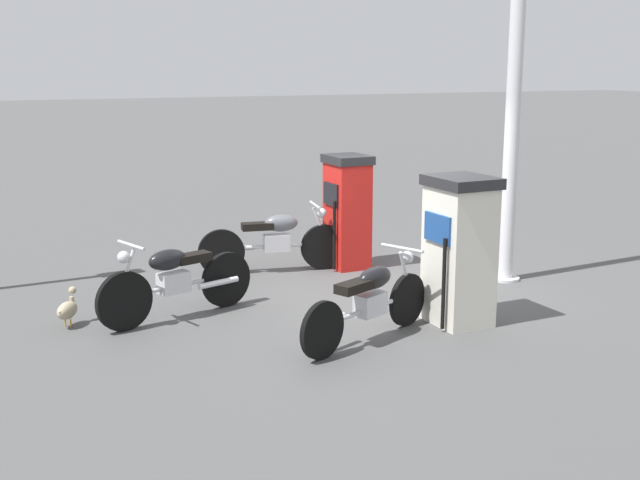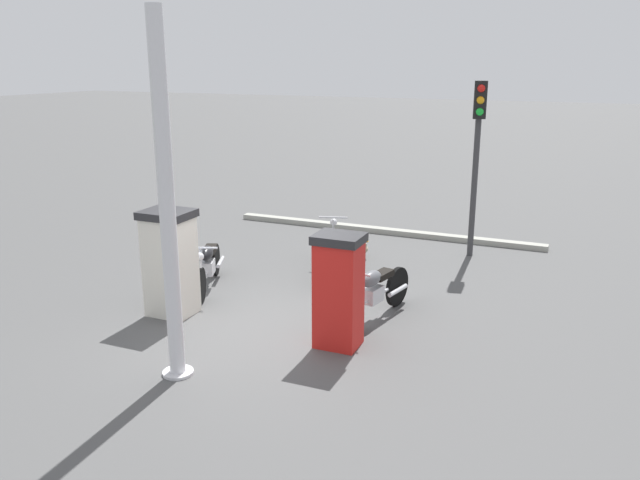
{
  "view_description": "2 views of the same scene",
  "coord_description": "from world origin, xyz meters",
  "views": [
    {
      "loc": [
        4.95,
        8.98,
        2.93
      ],
      "look_at": [
        0.67,
        -0.56,
        0.65
      ],
      "focal_mm": 45.82,
      "sensor_mm": 36.0,
      "label": 1
    },
    {
      "loc": [
        -7.86,
        -4.67,
        3.91
      ],
      "look_at": [
        1.2,
        -0.53,
        1.1
      ],
      "focal_mm": 35.78,
      "sensor_mm": 36.0,
      "label": 2
    }
  ],
  "objects": [
    {
      "name": "motorcycle_far_pump",
      "position": [
        1.04,
        1.56,
        0.46
      ],
      "size": [
        1.9,
        0.95,
        0.94
      ],
      "color": "black",
      "rests_on": "ground"
    },
    {
      "name": "motorcycle_extra",
      "position": [
        2.74,
        -0.04,
        0.47
      ],
      "size": [
        1.98,
        0.8,
        0.98
      ],
      "color": "black",
      "rests_on": "ground"
    },
    {
      "name": "canopy_support_pole",
      "position": [
        -1.83,
        0.11,
        2.19
      ],
      "size": [
        0.4,
        0.4,
        4.53
      ],
      "color": "silver",
      "rests_on": "ground"
    },
    {
      "name": "motorcycle_near_pump",
      "position": [
        0.9,
        -1.58,
        0.47
      ],
      "size": [
        2.1,
        0.69,
        0.97
      ],
      "color": "black",
      "rests_on": "ground"
    },
    {
      "name": "roadside_traffic_light",
      "position": [
        4.93,
        -2.25,
        2.43
      ],
      "size": [
        0.4,
        0.28,
        3.54
      ],
      "color": "#38383A",
      "rests_on": "ground"
    },
    {
      "name": "fuel_pump_far",
      "position": [
        -0.16,
        1.44,
        0.86
      ],
      "size": [
        0.68,
        0.78,
        1.7
      ],
      "color": "silver",
      "rests_on": "ground"
    },
    {
      "name": "wandering_duck",
      "position": [
        3.93,
        -0.24,
        0.21
      ],
      "size": [
        0.34,
        0.4,
        0.43
      ],
      "color": "tan",
      "rests_on": "ground"
    },
    {
      "name": "road_edge_kerb",
      "position": [
        5.93,
        0.0,
        0.06
      ],
      "size": [
        0.39,
        7.4,
        0.12
      ],
      "color": "#9E9E93",
      "rests_on": "ground"
    },
    {
      "name": "ground_plane",
      "position": [
        0.0,
        0.0,
        0.0
      ],
      "size": [
        120.0,
        120.0,
        0.0
      ],
      "primitive_type": "plane",
      "color": "#4C4C4C"
    },
    {
      "name": "fuel_pump_near",
      "position": [
        -0.16,
        -1.44,
        0.83
      ],
      "size": [
        0.6,
        0.68,
        1.64
      ],
      "color": "red",
      "rests_on": "ground"
    }
  ]
}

